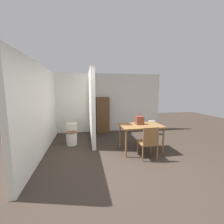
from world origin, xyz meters
The scene contains 10 objects.
ground_plane centered at (0.00, 0.00, 0.00)m, with size 16.00×16.00×0.00m, color #382D26.
wall_back centered at (0.00, 3.49, 1.25)m, with size 5.02×0.12×2.50m.
wall_left centered at (-2.07, 1.72, 1.25)m, with size 0.12×4.43×2.50m.
partition_wall centered at (-0.61, 2.39, 1.25)m, with size 0.12×2.09×2.50m.
dining_table centered at (0.74, 1.06, 0.71)m, with size 1.20×0.79×0.79m.
wooden_chair centered at (0.75, 0.53, 0.48)m, with size 0.46×0.46×0.88m.
toilet centered at (-1.31, 2.03, 0.30)m, with size 0.37×0.52×0.68m.
handbag centered at (0.73, 1.15, 0.92)m, with size 0.21×0.17×0.31m.
wooden_cabinet centered at (-0.11, 3.25, 0.76)m, with size 0.53×0.35×1.51m.
space_heater centered at (1.83, 2.62, 0.28)m, with size 0.26×0.22×0.56m.
Camera 1 is at (-0.86, -2.97, 1.79)m, focal length 24.00 mm.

